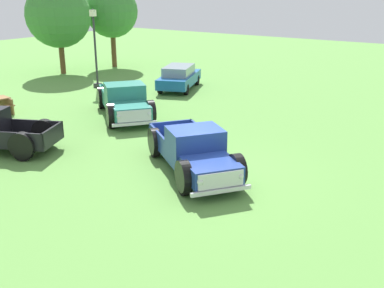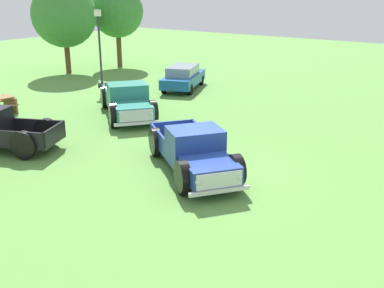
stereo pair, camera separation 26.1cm
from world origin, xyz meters
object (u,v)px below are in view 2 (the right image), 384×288
at_px(lamp_post_near, 100,47).
at_px(oak_tree_center, 117,11).
at_px(oak_tree_west, 64,15).
at_px(pickup_truck_behind_right, 128,102).
at_px(pickup_truck_foreground, 195,153).
at_px(sedan_distant_a, 183,77).

height_order(lamp_post_near, oak_tree_center, oak_tree_center).
bearing_deg(oak_tree_west, pickup_truck_behind_right, -117.64).
bearing_deg(pickup_truck_behind_right, oak_tree_center, 46.12).
bearing_deg(oak_tree_west, lamp_post_near, -109.80).
bearing_deg(oak_tree_west, pickup_truck_foreground, -118.38).
bearing_deg(pickup_truck_foreground, sedan_distant_a, 38.77).
distance_m(pickup_truck_foreground, pickup_truck_behind_right, 7.29).
xyz_separation_m(pickup_truck_behind_right, oak_tree_west, (5.92, 11.31, 3.14)).
xyz_separation_m(pickup_truck_foreground, lamp_post_near, (7.61, 12.29, 1.65)).
xyz_separation_m(pickup_truck_foreground, oak_tree_center, (13.63, 16.75, 3.27)).
height_order(sedan_distant_a, lamp_post_near, lamp_post_near).
xyz_separation_m(pickup_truck_foreground, oak_tree_west, (9.53, 17.64, 3.17)).
relative_size(pickup_truck_behind_right, oak_tree_center, 0.88).
bearing_deg(pickup_truck_behind_right, sedan_distant_a, 14.84).
relative_size(sedan_distant_a, oak_tree_west, 0.74).
bearing_deg(sedan_distant_a, pickup_truck_foreground, -141.23).
height_order(pickup_truck_foreground, pickup_truck_behind_right, pickup_truck_behind_right).
xyz_separation_m(pickup_truck_behind_right, oak_tree_center, (10.02, 10.42, 3.24)).
xyz_separation_m(pickup_truck_foreground, pickup_truck_behind_right, (3.61, 6.33, 0.03)).
relative_size(pickup_truck_foreground, pickup_truck_behind_right, 0.97).
xyz_separation_m(oak_tree_west, oak_tree_center, (4.10, -0.89, 0.10)).
bearing_deg(lamp_post_near, sedan_distant_a, -60.92).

